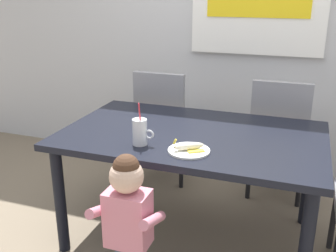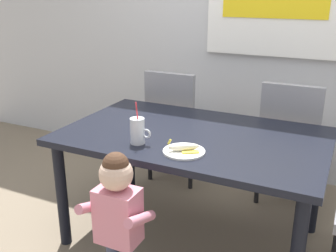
% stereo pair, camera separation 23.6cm
% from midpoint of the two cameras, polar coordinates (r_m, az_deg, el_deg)
% --- Properties ---
extents(ground_plane, '(24.00, 24.00, 0.00)m').
position_cam_midpoint_polar(ground_plane, '(2.77, 0.71, -15.51)').
color(ground_plane, '#7A6B56').
extents(back_wall, '(6.40, 0.17, 2.90)m').
position_cam_midpoint_polar(back_wall, '(3.48, 7.86, 17.00)').
color(back_wall, silver).
rests_on(back_wall, ground).
extents(dining_table, '(1.59, 0.99, 0.74)m').
position_cam_midpoint_polar(dining_table, '(2.45, 0.77, -2.87)').
color(dining_table, black).
rests_on(dining_table, ground).
extents(dining_chair_left, '(0.44, 0.44, 0.96)m').
position_cam_midpoint_polar(dining_chair_left, '(3.29, -2.65, 0.87)').
color(dining_chair_left, gray).
rests_on(dining_chair_left, ground).
extents(dining_chair_right, '(0.44, 0.45, 0.96)m').
position_cam_midpoint_polar(dining_chair_right, '(3.08, 13.70, -0.96)').
color(dining_chair_right, gray).
rests_on(dining_chair_right, ground).
extents(toddler_standing, '(0.33, 0.24, 0.84)m').
position_cam_midpoint_polar(toddler_standing, '(2.03, -9.24, -12.29)').
color(toddler_standing, '#3F4760').
rests_on(toddler_standing, ground).
extents(milk_cup, '(0.13, 0.08, 0.25)m').
position_cam_midpoint_polar(milk_cup, '(2.23, -7.09, -1.12)').
color(milk_cup, silver).
rests_on(milk_cup, dining_table).
extents(snack_plate, '(0.23, 0.23, 0.01)m').
position_cam_midpoint_polar(snack_plate, '(2.14, -0.11, -3.65)').
color(snack_plate, white).
rests_on(snack_plate, dining_table).
extents(peeled_banana, '(0.17, 0.15, 0.07)m').
position_cam_midpoint_polar(peeled_banana, '(2.13, -0.08, -3.04)').
color(peeled_banana, '#F4EAC6').
rests_on(peeled_banana, snack_plate).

